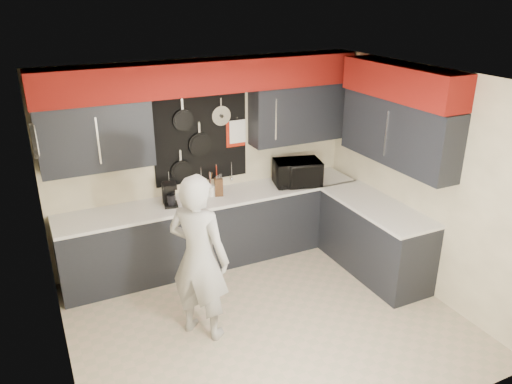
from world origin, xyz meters
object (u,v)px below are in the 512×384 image
microwave (297,173)px  person (199,258)px  knife_block (219,187)px  utensil_crock (211,190)px  coffee_maker (170,194)px

microwave → person: (-1.83, -1.24, -0.20)m
knife_block → microwave: bearing=10.9°
microwave → knife_block: microwave is taller
microwave → utensil_crock: bearing=-172.2°
knife_block → utensil_crock: 0.11m
knife_block → person: bearing=-103.0°
utensil_crock → microwave: bearing=-6.4°
knife_block → utensil_crock: size_ratio=1.58×
knife_block → utensil_crock: knife_block is taller
microwave → utensil_crock: 1.19m
utensil_crock → coffee_maker: bearing=-173.4°
utensil_crock → person: bearing=-115.6°
microwave → coffee_maker: bearing=-168.1°
knife_block → person: person is taller
microwave → knife_block: 1.09m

